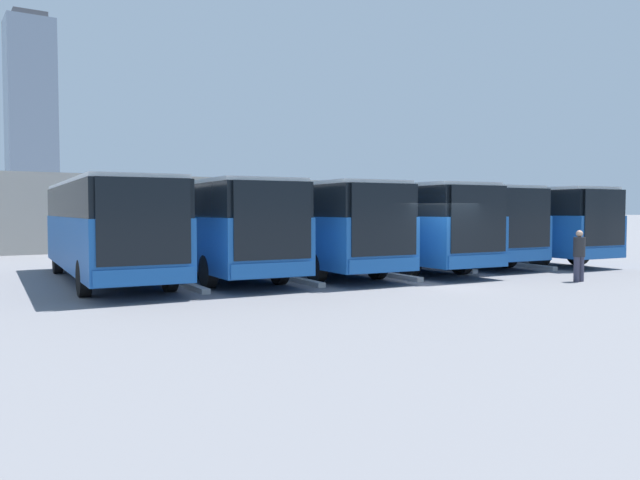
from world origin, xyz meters
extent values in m
plane|color=slate|center=(0.00, 0.00, 0.00)|extent=(600.00, 600.00, 0.00)
cube|color=#19519E|center=(-8.56, -5.19, 1.26)|extent=(3.38, 11.22, 1.62)
cube|color=black|center=(-8.56, -5.19, 2.57)|extent=(3.33, 11.05, 1.00)
cube|color=black|center=(-8.15, 0.34, 2.01)|extent=(2.25, 0.21, 2.12)
cube|color=#19519E|center=(-8.15, 0.35, 0.67)|extent=(2.44, 0.24, 0.40)
cube|color=silver|center=(-8.56, -5.19, 3.13)|extent=(3.24, 10.77, 0.12)
cylinder|color=black|center=(-9.44, -1.69, 0.49)|extent=(0.37, 1.00, 0.98)
cylinder|color=black|center=(-7.18, -1.85, 0.49)|extent=(0.37, 1.00, 0.98)
cylinder|color=black|center=(-9.95, -8.53, 0.49)|extent=(0.37, 1.00, 0.98)
cylinder|color=black|center=(-7.69, -8.69, 0.49)|extent=(0.37, 1.00, 0.98)
cube|color=#B2B2AD|center=(-6.85, -3.53, 0.07)|extent=(0.66, 5.73, 0.15)
cube|color=#19519E|center=(-5.14, -5.97, 1.26)|extent=(3.38, 11.22, 1.62)
cube|color=black|center=(-5.14, -5.97, 2.57)|extent=(3.33, 11.05, 1.00)
cube|color=black|center=(-4.73, -0.44, 2.01)|extent=(2.25, 0.21, 2.12)
cube|color=#19519E|center=(-4.73, -0.44, 0.67)|extent=(2.44, 0.24, 0.40)
cube|color=silver|center=(-5.14, -5.97, 3.13)|extent=(3.24, 10.77, 0.12)
cylinder|color=black|center=(-6.02, -2.47, 0.49)|extent=(0.37, 1.00, 0.98)
cylinder|color=black|center=(-3.76, -2.64, 0.49)|extent=(0.37, 1.00, 0.98)
cylinder|color=black|center=(-6.52, -9.31, 0.49)|extent=(0.37, 1.00, 0.98)
cylinder|color=black|center=(-4.26, -9.48, 0.49)|extent=(0.37, 1.00, 0.98)
cube|color=#B2B2AD|center=(-3.43, -4.32, 0.07)|extent=(0.66, 5.73, 0.15)
cube|color=#19519E|center=(-1.71, -5.04, 1.26)|extent=(3.38, 11.22, 1.62)
cube|color=black|center=(-1.71, -5.04, 2.57)|extent=(3.33, 11.05, 1.00)
cube|color=black|center=(-1.30, 0.49, 2.01)|extent=(2.25, 0.21, 2.12)
cube|color=#19519E|center=(-1.30, 0.49, 0.67)|extent=(2.44, 0.24, 0.40)
cube|color=silver|center=(-1.71, -5.04, 3.13)|extent=(3.24, 10.77, 0.12)
cylinder|color=black|center=(-2.59, -1.54, 0.49)|extent=(0.37, 1.00, 0.98)
cylinder|color=black|center=(-0.33, -1.71, 0.49)|extent=(0.37, 1.00, 0.98)
cylinder|color=black|center=(-3.10, -8.38, 0.49)|extent=(0.37, 1.00, 0.98)
cylinder|color=black|center=(-0.84, -8.55, 0.49)|extent=(0.37, 1.00, 0.98)
cube|color=#B2B2AD|center=(0.00, -3.39, 0.07)|extent=(0.66, 5.73, 0.15)
cube|color=#19519E|center=(1.71, -5.48, 1.26)|extent=(3.38, 11.22, 1.62)
cube|color=black|center=(1.71, -5.48, 2.57)|extent=(3.33, 11.05, 1.00)
cube|color=black|center=(2.12, 0.05, 2.01)|extent=(2.25, 0.21, 2.12)
cube|color=#19519E|center=(2.12, 0.06, 0.67)|extent=(2.44, 0.24, 0.40)
cube|color=silver|center=(1.71, -5.48, 3.13)|extent=(3.24, 10.77, 0.12)
cylinder|color=black|center=(0.84, -1.97, 0.49)|extent=(0.37, 1.00, 0.98)
cylinder|color=black|center=(3.10, -2.14, 0.49)|extent=(0.37, 1.00, 0.98)
cylinder|color=black|center=(0.33, -8.82, 0.49)|extent=(0.37, 1.00, 0.98)
cylinder|color=black|center=(2.59, -8.98, 0.49)|extent=(0.37, 1.00, 0.98)
cube|color=#B2B2AD|center=(3.43, -3.82, 0.07)|extent=(0.66, 5.73, 0.15)
cube|color=#19519E|center=(5.14, -5.93, 1.26)|extent=(3.38, 11.22, 1.62)
cube|color=black|center=(5.14, -5.93, 2.57)|extent=(3.33, 11.05, 1.00)
cube|color=black|center=(5.55, -0.40, 2.01)|extent=(2.25, 0.21, 2.12)
cube|color=#19519E|center=(5.55, -0.40, 0.67)|extent=(2.44, 0.24, 0.40)
cube|color=silver|center=(5.14, -5.93, 3.13)|extent=(3.24, 10.77, 0.12)
cylinder|color=black|center=(4.26, -2.43, 0.49)|extent=(0.37, 1.00, 0.98)
cylinder|color=black|center=(6.52, -2.60, 0.49)|extent=(0.37, 1.00, 0.98)
cylinder|color=black|center=(3.76, -9.27, 0.49)|extent=(0.37, 1.00, 0.98)
cylinder|color=black|center=(6.02, -9.44, 0.49)|extent=(0.37, 1.00, 0.98)
cube|color=#B2B2AD|center=(6.85, -4.27, 0.07)|extent=(0.66, 5.73, 0.15)
cube|color=#19519E|center=(8.56, -6.07, 1.26)|extent=(3.38, 11.22, 1.62)
cube|color=black|center=(8.56, -6.07, 2.57)|extent=(3.33, 11.05, 1.00)
cube|color=black|center=(8.97, -0.54, 2.01)|extent=(2.25, 0.21, 2.12)
cube|color=#19519E|center=(8.97, -0.54, 0.67)|extent=(2.44, 0.24, 0.40)
cube|color=silver|center=(8.56, -6.07, 3.13)|extent=(3.24, 10.77, 0.12)
cylinder|color=black|center=(7.69, -2.57, 0.49)|extent=(0.37, 1.00, 0.98)
cylinder|color=black|center=(9.95, -2.74, 0.49)|extent=(0.37, 1.00, 0.98)
cylinder|color=black|center=(7.18, -9.41, 0.49)|extent=(0.37, 1.00, 0.98)
cylinder|color=black|center=(9.44, -9.58, 0.49)|extent=(0.37, 1.00, 0.98)
cylinder|color=#38384C|center=(-4.07, 2.04, 0.40)|extent=(0.20, 0.20, 0.80)
cylinder|color=#38384C|center=(-4.27, 2.06, 0.40)|extent=(0.20, 0.20, 0.80)
cylinder|color=#262628|center=(-4.17, 2.05, 1.11)|extent=(0.40, 0.40, 0.63)
sphere|color=tan|center=(-4.17, 2.05, 1.53)|extent=(0.22, 0.22, 0.22)
cube|color=#A8A399|center=(0.00, -24.87, 2.13)|extent=(33.89, 8.94, 4.26)
cube|color=silver|center=(0.00, -30.84, 4.01)|extent=(33.89, 3.00, 0.24)
cylinder|color=slate|center=(-11.86, -31.94, 2.00)|extent=(0.20, 0.20, 4.01)
cube|color=#7F8EA3|center=(-20.38, -238.13, 35.96)|extent=(16.52, 16.52, 71.92)
cube|color=#4C4C51|center=(-20.38, -238.13, 73.12)|extent=(11.56, 11.56, 2.40)
camera|label=1|loc=(13.43, 14.36, 2.27)|focal=35.00mm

